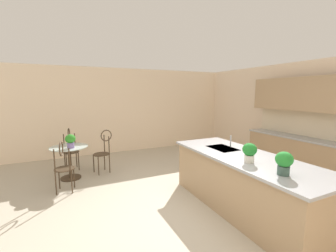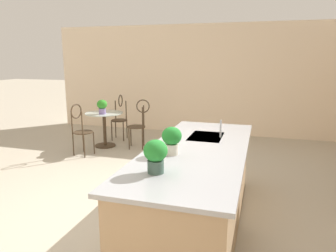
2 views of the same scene
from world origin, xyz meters
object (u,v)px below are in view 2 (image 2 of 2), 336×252
(potted_plant_on_table, at_px, (102,106))
(potted_plant_counter_near, at_px, (172,139))
(bistro_table, at_px, (105,126))
(chair_toward_desk, at_px, (120,115))
(chair_near_window, at_px, (81,127))
(chair_by_island, at_px, (139,122))
(potted_plant_counter_far, at_px, (156,154))

(potted_plant_on_table, distance_m, potted_plant_counter_near, 3.67)
(bistro_table, bearing_deg, potted_plant_counter_near, 38.47)
(chair_toward_desk, xyz_separation_m, potted_plant_on_table, (0.82, -0.00, 0.34))
(chair_near_window, relative_size, potted_plant_on_table, 3.48)
(chair_toward_desk, bearing_deg, chair_near_window, -6.59)
(chair_by_island, xyz_separation_m, chair_toward_desk, (-0.58, -0.71, 0.00))
(chair_by_island, xyz_separation_m, potted_plant_on_table, (0.24, -0.72, 0.34))
(potted_plant_counter_far, bearing_deg, potted_plant_on_table, -145.40)
(chair_toward_desk, distance_m, potted_plant_counter_far, 4.83)
(bistro_table, relative_size, chair_near_window, 0.77)
(chair_near_window, relative_size, chair_by_island, 1.00)
(potted_plant_counter_far, bearing_deg, chair_near_window, -138.17)
(chair_toward_desk, height_order, potted_plant_on_table, chair_toward_desk)
(bistro_table, xyz_separation_m, potted_plant_on_table, (0.13, 0.04, 0.46))
(chair_toward_desk, relative_size, potted_plant_counter_near, 3.61)
(potted_plant_on_table, bearing_deg, potted_plant_counter_far, 34.60)
(bistro_table, xyz_separation_m, potted_plant_counter_near, (2.97, 2.36, 0.64))
(potted_plant_on_table, xyz_separation_m, potted_plant_counter_far, (3.38, 2.33, 0.18))
(potted_plant_on_table, relative_size, potted_plant_counter_far, 1.02)
(chair_near_window, relative_size, potted_plant_counter_near, 3.61)
(chair_by_island, bearing_deg, potted_plant_counter_near, 27.53)
(chair_near_window, bearing_deg, bistro_table, 170.59)
(chair_near_window, relative_size, potted_plant_counter_far, 3.54)
(potted_plant_on_table, bearing_deg, chair_by_island, 108.44)
(potted_plant_counter_near, xyz_separation_m, potted_plant_counter_far, (0.55, 0.01, 0.00))
(chair_near_window, relative_size, chair_toward_desk, 1.00)
(chair_by_island, relative_size, potted_plant_counter_near, 3.61)
(bistro_table, xyz_separation_m, potted_plant_counter_far, (3.52, 2.37, 0.64))
(potted_plant_counter_near, height_order, potted_plant_counter_far, potted_plant_counter_far)
(bistro_table, xyz_separation_m, chair_near_window, (0.73, -0.12, 0.13))
(chair_near_window, distance_m, potted_plant_counter_far, 3.78)
(chair_toward_desk, bearing_deg, potted_plant_counter_near, 32.38)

